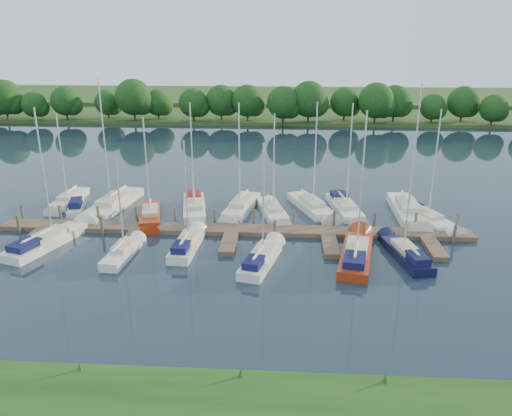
# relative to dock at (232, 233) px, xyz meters

# --- Properties ---
(ground) EXTENTS (260.00, 260.00, 0.00)m
(ground) POSITION_rel_dock_xyz_m (0.00, -7.31, -0.20)
(ground) COLOR #1B2836
(ground) RESTS_ON ground
(dock) EXTENTS (40.00, 6.00, 0.40)m
(dock) POSITION_rel_dock_xyz_m (0.00, 0.00, 0.00)
(dock) COLOR brown
(dock) RESTS_ON ground
(mooring_pilings) EXTENTS (38.24, 2.84, 2.00)m
(mooring_pilings) POSITION_rel_dock_xyz_m (0.00, 1.13, 0.40)
(mooring_pilings) COLOR #473D33
(mooring_pilings) RESTS_ON ground
(far_shore) EXTENTS (180.00, 30.00, 0.60)m
(far_shore) POSITION_rel_dock_xyz_m (0.00, 67.69, 0.10)
(far_shore) COLOR #2C481C
(far_shore) RESTS_ON ground
(distant_hill) EXTENTS (220.00, 40.00, 1.40)m
(distant_hill) POSITION_rel_dock_xyz_m (0.00, 92.69, 0.50)
(distant_hill) COLOR #3C5826
(distant_hill) RESTS_ON ground
(treeline) EXTENTS (147.39, 9.88, 8.29)m
(treeline) POSITION_rel_dock_xyz_m (1.91, 54.76, 3.98)
(treeline) COLOR #38281C
(treeline) RESTS_ON ground
(sailboat_n_0) EXTENTS (1.73, 7.16, 9.27)m
(sailboat_n_0) POSITION_rel_dock_xyz_m (-17.05, 7.18, 0.07)
(sailboat_n_0) COLOR white
(sailboat_n_0) RESTS_ON ground
(motorboat) EXTENTS (2.30, 4.56, 1.47)m
(motorboat) POSITION_rel_dock_xyz_m (-15.31, 4.79, 0.12)
(motorboat) COLOR white
(motorboat) RESTS_ON ground
(sailboat_n_2) EXTENTS (3.46, 10.12, 12.68)m
(sailboat_n_2) POSITION_rel_dock_xyz_m (-12.20, 5.89, 0.08)
(sailboat_n_2) COLOR white
(sailboat_n_2) RESTS_ON ground
(sailboat_n_3) EXTENTS (3.23, 7.58, 9.64)m
(sailboat_n_3) POSITION_rel_dock_xyz_m (-7.78, 3.28, 0.07)
(sailboat_n_3) COLOR #9A2B0E
(sailboat_n_3) RESTS_ON ground
(sailboat_n_4) EXTENTS (3.32, 8.51, 10.69)m
(sailboat_n_4) POSITION_rel_dock_xyz_m (-4.16, 5.55, 0.12)
(sailboat_n_4) COLOR white
(sailboat_n_4) RESTS_ON ground
(sailboat_n_5) EXTENTS (3.20, 8.37, 10.65)m
(sailboat_n_5) POSITION_rel_dock_xyz_m (0.20, 6.03, 0.08)
(sailboat_n_5) COLOR white
(sailboat_n_5) RESTS_ON ground
(sailboat_n_6) EXTENTS (3.35, 7.73, 9.76)m
(sailboat_n_6) POSITION_rel_dock_xyz_m (3.27, 5.22, 0.07)
(sailboat_n_6) COLOR white
(sailboat_n_6) RESTS_ON ground
(sailboat_n_7) EXTENTS (4.41, 8.29, 10.70)m
(sailboat_n_7) POSITION_rel_dock_xyz_m (6.98, 6.60, 0.08)
(sailboat_n_7) COLOR white
(sailboat_n_7) RESTS_ON ground
(sailboat_n_8) EXTENTS (3.11, 8.44, 10.57)m
(sailboat_n_8) POSITION_rel_dock_xyz_m (10.08, 6.49, 0.11)
(sailboat_n_8) COLOR white
(sailboat_n_8) RESTS_ON ground
(sailboat_n_9) EXTENTS (2.43, 9.73, 12.44)m
(sailboat_n_9) POSITION_rel_dock_xyz_m (15.75, 5.78, 0.08)
(sailboat_n_9) COLOR white
(sailboat_n_9) RESTS_ON ground
(sailboat_n_10) EXTENTS (4.38, 8.15, 10.42)m
(sailboat_n_10) POSITION_rel_dock_xyz_m (16.99, 4.27, 0.11)
(sailboat_n_10) COLOR white
(sailboat_n_10) RESTS_ON ground
(sailboat_s_0) EXTENTS (4.30, 8.88, 11.19)m
(sailboat_s_0) POSITION_rel_dock_xyz_m (-14.35, -2.85, 0.12)
(sailboat_s_0) COLOR white
(sailboat_s_0) RESTS_ON ground
(sailboat_s_1) EXTENTS (1.80, 6.07, 7.95)m
(sailboat_s_1) POSITION_rel_dock_xyz_m (-7.74, -4.77, 0.08)
(sailboat_s_1) COLOR white
(sailboat_s_1) RESTS_ON ground
(sailboat_s_2) EXTENTS (1.95, 6.89, 8.93)m
(sailboat_s_2) POSITION_rel_dock_xyz_m (-3.17, -3.09, 0.13)
(sailboat_s_2) COLOR white
(sailboat_s_2) RESTS_ON ground
(sailboat_s_3) EXTENTS (3.09, 7.24, 9.27)m
(sailboat_s_3) POSITION_rel_dock_xyz_m (2.75, -5.32, 0.12)
(sailboat_s_3) COLOR white
(sailboat_s_3) RESTS_ON ground
(sailboat_s_4) EXTENTS (3.57, 9.05, 11.35)m
(sailboat_s_4) POSITION_rel_dock_xyz_m (9.82, -3.97, 0.12)
(sailboat_s_4) COLOR #9A2B0E
(sailboat_s_4) RESTS_ON ground
(sailboat_s_5) EXTENTS (2.90, 7.29, 9.29)m
(sailboat_s_5) POSITION_rel_dock_xyz_m (13.48, -3.76, 0.12)
(sailboat_s_5) COLOR black
(sailboat_s_5) RESTS_ON ground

